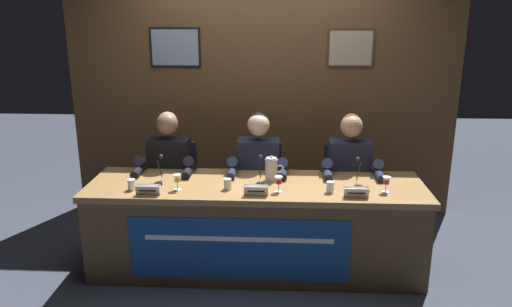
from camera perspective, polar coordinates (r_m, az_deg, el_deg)
ground_plane at (r=4.21m, az=0.00°, el=-12.90°), size 12.00×12.00×0.00m
wall_back_panelled at (r=4.98m, az=0.73°, el=7.63°), size 3.87×0.14×2.60m
conference_table at (r=3.90m, az=-0.12°, el=-7.36°), size 2.67×0.75×0.73m
chair_left at (r=4.63m, az=-9.46°, el=-4.49°), size 0.44×0.45×0.89m
panelist_left at (r=4.36m, az=-10.17°, el=-2.03°), size 0.51×0.48×1.21m
nameplate_left at (r=3.75m, az=-12.41°, el=-4.14°), size 0.18×0.06×0.08m
juice_glass_left at (r=3.79m, az=-9.12°, el=-2.96°), size 0.06×0.06×0.12m
water_cup_left at (r=3.88m, az=-14.22°, el=-3.59°), size 0.06×0.06×0.08m
microphone_left at (r=3.96m, az=-11.14°, el=-2.40°), size 0.06×0.17×0.22m
chair_center at (r=4.53m, az=0.36°, el=-4.73°), size 0.44×0.45×0.89m
panelist_center at (r=4.25m, az=0.24°, el=-2.23°), size 0.51×0.48×1.21m
nameplate_center at (r=3.65m, az=0.01°, el=-4.30°), size 0.18×0.06×0.08m
juice_glass_center at (r=3.71m, az=2.63°, el=-3.23°), size 0.06×0.06×0.12m
water_cup_center at (r=3.78m, az=-3.31°, el=-3.62°), size 0.06×0.06×0.08m
microphone_center at (r=3.88m, az=0.47°, el=-2.52°), size 0.06×0.17×0.22m
chair_right at (r=4.57m, az=10.32°, el=-4.84°), size 0.44×0.45×0.89m
panelist_right at (r=4.29m, az=10.83°, el=-2.36°), size 0.51×0.48×1.21m
nameplate_right at (r=3.69m, az=11.56°, el=-4.44°), size 0.18×0.06×0.08m
juice_glass_right at (r=3.83m, az=14.87°, el=-3.15°), size 0.06×0.06×0.12m
water_cup_right at (r=3.75m, az=8.60°, el=-3.94°), size 0.06×0.06×0.08m
microphone_right at (r=3.90m, az=11.81°, el=-2.74°), size 0.06×0.17×0.22m
water_pitcher_central at (r=3.95m, az=1.81°, el=-1.84°), size 0.15×0.10×0.21m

